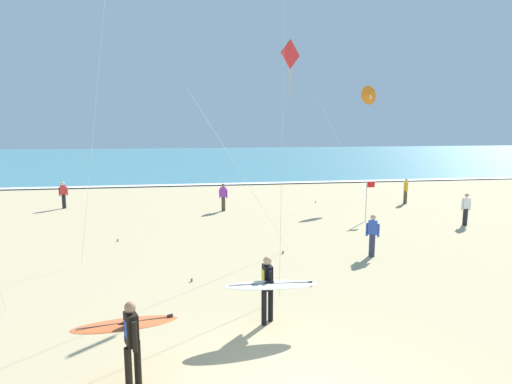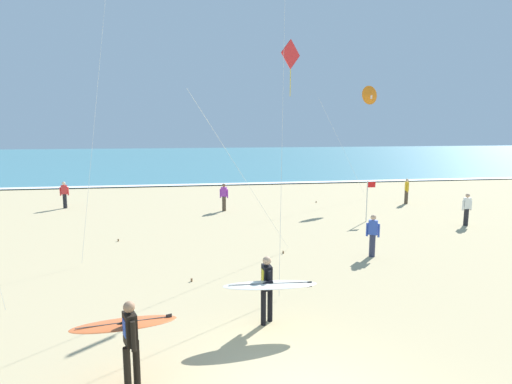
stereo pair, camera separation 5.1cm
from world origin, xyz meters
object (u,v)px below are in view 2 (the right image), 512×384
(bystander_blue_top, at_px, (373,235))
(bystander_purple_top, at_px, (224,197))
(surfer_trailing, at_px, (128,332))
(kite_diamond_scarlet_mid, at_px, (287,64))
(lifeguard_flag, at_px, (368,197))
(kite_delta_amber_low, at_px, (370,95))
(bystander_yellow_top, at_px, (407,191))
(bystander_red_top, at_px, (64,195))
(surfer_lead, at_px, (269,285))
(bystander_white_top, at_px, (467,209))

(bystander_blue_top, bearing_deg, bystander_purple_top, 116.96)
(surfer_trailing, distance_m, kite_diamond_scarlet_mid, 10.97)
(surfer_trailing, bearing_deg, lifeguard_flag, 50.53)
(surfer_trailing, relative_size, kite_delta_amber_low, 0.28)
(kite_diamond_scarlet_mid, bearing_deg, bystander_blue_top, -20.58)
(surfer_trailing, height_order, kite_delta_amber_low, kite_delta_amber_low)
(surfer_trailing, xyz_separation_m, bystander_purple_top, (3.06, 16.06, -0.23))
(kite_diamond_scarlet_mid, height_order, bystander_blue_top, kite_diamond_scarlet_mid)
(bystander_yellow_top, height_order, bystander_purple_top, same)
(bystander_yellow_top, xyz_separation_m, bystander_red_top, (-20.74, 1.77, 0.00))
(bystander_blue_top, relative_size, bystander_purple_top, 1.00)
(surfer_lead, bearing_deg, lifeguard_flag, 55.73)
(lifeguard_flag, bearing_deg, surfer_lead, -124.27)
(surfer_lead, relative_size, lifeguard_flag, 1.11)
(kite_delta_amber_low, distance_m, bystander_purple_top, 11.79)
(surfer_lead, height_order, kite_delta_amber_low, kite_delta_amber_low)
(kite_diamond_scarlet_mid, bearing_deg, bystander_purple_top, 101.75)
(surfer_trailing, bearing_deg, bystander_yellow_top, 48.72)
(bystander_red_top, bearing_deg, lifeguard_flag, -20.65)
(kite_diamond_scarlet_mid, relative_size, bystander_white_top, 4.99)
(kite_diamond_scarlet_mid, bearing_deg, bystander_yellow_top, 41.78)
(kite_delta_amber_low, bearing_deg, lifeguard_flag, -112.90)
(bystander_white_top, xyz_separation_m, lifeguard_flag, (-4.41, 1.58, 0.45))
(bystander_blue_top, bearing_deg, surfer_trailing, -139.47)
(bystander_purple_top, height_order, lifeguard_flag, lifeguard_flag)
(bystander_white_top, xyz_separation_m, bystander_yellow_top, (0.08, 5.93, 0.00))
(kite_delta_amber_low, height_order, bystander_purple_top, kite_delta_amber_low)
(bystander_blue_top, bearing_deg, lifeguard_flag, 68.01)
(bystander_blue_top, height_order, bystander_red_top, same)
(bystander_blue_top, distance_m, lifeguard_flag, 5.97)
(kite_delta_amber_low, bearing_deg, bystander_purple_top, -164.33)
(kite_delta_amber_low, relative_size, bystander_white_top, 4.68)
(kite_delta_amber_low, xyz_separation_m, bystander_purple_top, (-9.78, -2.74, -5.98))
(bystander_blue_top, distance_m, bystander_purple_top, 10.51)
(bystander_white_top, bearing_deg, surfer_lead, -142.55)
(kite_delta_amber_low, distance_m, bystander_white_top, 10.26)
(bystander_yellow_top, xyz_separation_m, bystander_purple_top, (-11.48, -0.51, 0.00))
(kite_delta_amber_low, height_order, bystander_red_top, kite_delta_amber_low)
(bystander_white_top, relative_size, bystander_red_top, 1.00)
(bystander_yellow_top, xyz_separation_m, lifeguard_flag, (-4.49, -4.36, 0.45))
(surfer_trailing, relative_size, bystander_purple_top, 1.30)
(surfer_lead, height_order, kite_diamond_scarlet_mid, kite_diamond_scarlet_mid)
(kite_delta_amber_low, xyz_separation_m, bystander_yellow_top, (1.70, -2.24, -5.98))
(surfer_lead, relative_size, bystander_purple_top, 1.47)
(bystander_red_top, bearing_deg, bystander_yellow_top, -4.87)
(kite_delta_amber_low, bearing_deg, bystander_blue_top, -112.49)
(kite_delta_amber_low, bearing_deg, kite_diamond_scarlet_mid, -126.34)
(kite_diamond_scarlet_mid, relative_size, bystander_blue_top, 4.99)
(surfer_lead, distance_m, bystander_yellow_top, 18.71)
(bystander_yellow_top, bearing_deg, surfer_trailing, -131.28)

